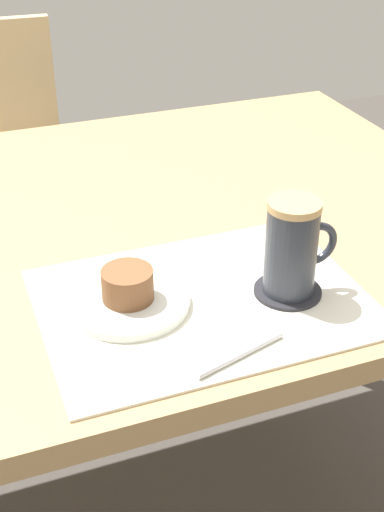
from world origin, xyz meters
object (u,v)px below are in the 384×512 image
at_px(pastry_plate, 129,302).
at_px(pastry, 128,285).
at_px(coffee_mug, 293,247).
at_px(dining_table, 137,255).

relative_size(pastry_plate, pastry, 2.38).
bearing_deg(pastry_plate, coffee_mug, -12.49).
height_order(dining_table, coffee_mug, coffee_mug).
bearing_deg(coffee_mug, pastry, 167.51).
xyz_separation_m(dining_table, pastry_plate, (-0.08, -0.24, 0.08)).
height_order(dining_table, pastry_plate, pastry_plate).
relative_size(pastry_plate, coffee_mug, 1.22).
distance_m(dining_table, pastry, 0.28).
bearing_deg(pastry, dining_table, 71.17).
relative_size(dining_table, coffee_mug, 8.96).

